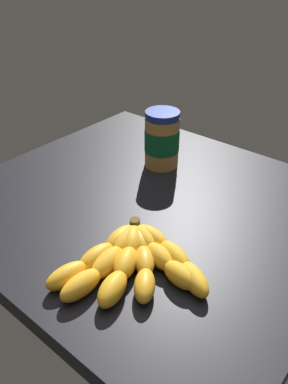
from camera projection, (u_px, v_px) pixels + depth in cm
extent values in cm
cube|color=black|center=(149.00, 208.00, 86.78)|extent=(79.96, 72.30, 3.78)
ellipsoid|color=gold|center=(120.00, 238.00, 72.10)|extent=(4.40, 8.24, 3.60)
ellipsoid|color=gold|center=(97.00, 257.00, 67.91)|extent=(3.76, 7.98, 3.60)
ellipsoid|color=gold|center=(67.00, 276.00, 64.14)|extent=(4.69, 8.35, 3.60)
ellipsoid|color=gold|center=(125.00, 240.00, 71.60)|extent=(6.16, 8.89, 3.66)
ellipsoid|color=gold|center=(108.00, 262.00, 66.71)|extent=(4.86, 8.60, 3.66)
ellipsoid|color=gold|center=(81.00, 285.00, 62.34)|extent=(3.92, 8.25, 3.66)
ellipsoid|color=gold|center=(132.00, 240.00, 71.48)|extent=(7.48, 8.45, 3.78)
ellipsoid|color=gold|center=(126.00, 263.00, 66.43)|extent=(6.80, 8.54, 3.78)
ellipsoid|color=gold|center=(112.00, 289.00, 61.54)|extent=(5.99, 8.46, 3.78)
ellipsoid|color=gold|center=(140.00, 240.00, 71.84)|extent=(7.75, 7.02, 3.44)
ellipsoid|color=gold|center=(144.00, 261.00, 67.14)|extent=(7.43, 7.48, 3.44)
ellipsoid|color=gold|center=(145.00, 286.00, 62.39)|extent=(6.94, 7.78, 3.44)
ellipsoid|color=gold|center=(144.00, 238.00, 72.09)|extent=(7.81, 6.20, 3.60)
ellipsoid|color=gold|center=(159.00, 256.00, 68.01)|extent=(7.72, 5.57, 3.60)
ellipsoid|color=gold|center=(180.00, 275.00, 64.23)|extent=(7.50, 4.85, 3.60)
ellipsoid|color=gold|center=(152.00, 237.00, 72.49)|extent=(8.36, 4.46, 3.51)
ellipsoid|color=gold|center=(174.00, 256.00, 68.26)|extent=(8.68, 5.80, 3.51)
ellipsoid|color=gold|center=(194.00, 279.00, 63.50)|extent=(8.69, 6.92, 3.51)
cylinder|color=brown|center=(135.00, 226.00, 75.34)|extent=(2.00, 2.00, 3.00)
cylinder|color=#BF8442|center=(162.00, 142.00, 96.07)|extent=(8.45, 8.45, 12.61)
cylinder|color=#0F592D|center=(162.00, 140.00, 95.72)|extent=(8.62, 8.62, 5.67)
cylinder|color=navy|center=(163.00, 115.00, 92.17)|extent=(8.34, 8.34, 1.70)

